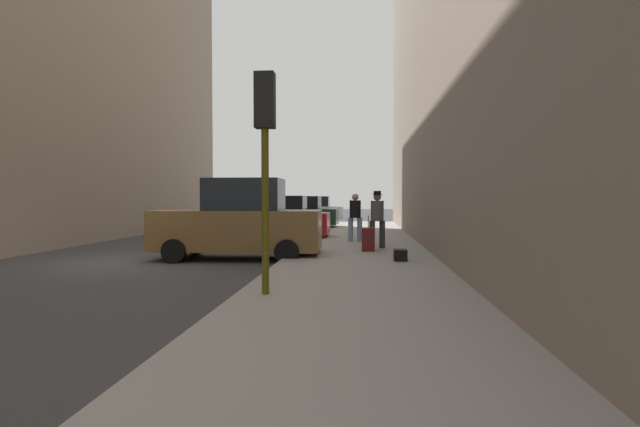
{
  "coord_description": "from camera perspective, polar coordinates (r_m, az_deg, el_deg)",
  "views": [
    {
      "loc": [
        6.1,
        -12.77,
        1.73
      ],
      "look_at": [
        4.63,
        3.94,
        1.18
      ],
      "focal_mm": 28.0,
      "sensor_mm": 36.0,
      "label": 1
    }
  ],
  "objects": [
    {
      "name": "parked_silver_sedan",
      "position": [
        33.99,
        -0.82,
        0.39
      ],
      "size": [
        4.21,
        2.08,
        1.79
      ],
      "color": "#B7BABF",
      "rests_on": "ground_plane"
    },
    {
      "name": "rolling_suitcase",
      "position": [
        14.82,
        5.54,
        -2.94
      ],
      "size": [
        0.38,
        0.57,
        1.04
      ],
      "color": "#591414",
      "rests_on": "sidewalk"
    },
    {
      "name": "pedestrian_with_beanie",
      "position": [
        15.57,
        6.56,
        -0.33
      ],
      "size": [
        0.53,
        0.47,
        1.78
      ],
      "color": "#333338",
      "rests_on": "sidewalk"
    },
    {
      "name": "parked_dark_green_sedan",
      "position": [
        26.91,
        -2.36,
        -0.0
      ],
      "size": [
        4.26,
        2.17,
        1.79
      ],
      "color": "#193828",
      "rests_on": "ground_plane"
    },
    {
      "name": "sidewalk",
      "position": [
        12.88,
        4.55,
        -5.53
      ],
      "size": [
        4.0,
        40.0,
        0.15
      ],
      "primitive_type": "cube",
      "color": "gray",
      "rests_on": "ground_plane"
    },
    {
      "name": "parked_bronze_suv",
      "position": [
        14.08,
        -9.19,
        -1.0
      ],
      "size": [
        4.64,
        2.15,
        2.25
      ],
      "color": "brown",
      "rests_on": "ground_plane"
    },
    {
      "name": "pedestrian_in_jeans",
      "position": [
        17.85,
        4.04,
        -0.15
      ],
      "size": [
        0.52,
        0.44,
        1.71
      ],
      "color": "#728CB2",
      "rests_on": "sidewalk"
    },
    {
      "name": "parked_red_hatchback",
      "position": [
        20.2,
        -4.84,
        -0.64
      ],
      "size": [
        4.2,
        2.07,
        1.79
      ],
      "color": "#B2191E",
      "rests_on": "ground_plane"
    },
    {
      "name": "traffic_light",
      "position": [
        8.23,
        -6.3,
        9.01
      ],
      "size": [
        0.32,
        0.32,
        3.6
      ],
      "color": "#514C0F",
      "rests_on": "sidewalk"
    },
    {
      "name": "ground_plane",
      "position": [
        14.26,
        -20.45,
        -5.23
      ],
      "size": [
        120.0,
        120.0,
        0.0
      ],
      "primitive_type": "plane",
      "color": "#38383A"
    },
    {
      "name": "duffel_bag",
      "position": [
        12.63,
        9.17,
        -4.71
      ],
      "size": [
        0.32,
        0.44,
        0.28
      ],
      "color": "black",
      "rests_on": "sidewalk"
    },
    {
      "name": "fire_hydrant",
      "position": [
        19.85,
        0.24,
        -1.69
      ],
      "size": [
        0.42,
        0.22,
        0.7
      ],
      "color": "red",
      "rests_on": "sidewalk"
    }
  ]
}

